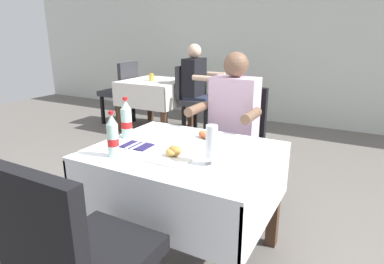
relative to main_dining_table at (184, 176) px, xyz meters
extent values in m
plane|color=#66605B|center=(-0.12, -0.15, -0.56)|extent=(11.00, 11.00, 0.00)
cube|color=silver|center=(-0.12, 3.66, 1.01)|extent=(11.00, 0.12, 3.14)
cube|color=white|center=(0.00, 0.00, 0.16)|extent=(1.06, 0.87, 0.02)
cube|color=white|center=(0.00, -0.43, -0.01)|extent=(1.06, 0.02, 0.32)
cube|color=white|center=(0.00, 0.43, -0.01)|extent=(1.06, 0.02, 0.32)
cube|color=white|center=(-0.52, 0.00, -0.01)|extent=(0.02, 0.87, 0.32)
cube|color=white|center=(0.52, 0.00, -0.01)|extent=(0.02, 0.87, 0.32)
cube|color=#472D1E|center=(-0.47, -0.37, -0.20)|extent=(0.07, 0.07, 0.71)
cube|color=#472D1E|center=(-0.47, 0.37, -0.20)|extent=(0.07, 0.07, 0.71)
cube|color=#472D1E|center=(0.47, 0.37, -0.20)|extent=(0.07, 0.07, 0.71)
cube|color=black|center=(0.00, 0.73, -0.07)|extent=(0.44, 0.44, 0.08)
cube|color=black|center=(0.00, 0.98, 0.19)|extent=(0.42, 0.06, 0.44)
cube|color=black|center=(-0.17, 0.56, -0.34)|extent=(0.04, 0.04, 0.45)
cube|color=black|center=(0.17, 0.56, -0.34)|extent=(0.04, 0.04, 0.45)
cube|color=black|center=(-0.17, 0.90, -0.34)|extent=(0.04, 0.04, 0.45)
cube|color=black|center=(0.17, 0.90, -0.34)|extent=(0.04, 0.04, 0.45)
cube|color=black|center=(0.00, -0.73, -0.07)|extent=(0.44, 0.44, 0.08)
cube|color=black|center=(0.00, -0.98, 0.19)|extent=(0.42, 0.06, 0.44)
cylinder|color=#282D42|center=(-0.07, 0.53, -0.34)|extent=(0.10, 0.10, 0.45)
cylinder|color=#282D42|center=(0.09, 0.53, -0.34)|extent=(0.10, 0.10, 0.45)
cube|color=#282D42|center=(0.01, 0.69, -0.05)|extent=(0.34, 0.36, 0.12)
cube|color=silver|center=(0.01, 0.77, 0.26)|extent=(0.36, 0.20, 0.50)
sphere|color=brown|center=(0.01, 0.77, 0.60)|extent=(0.19, 0.19, 0.19)
cylinder|color=brown|center=(-0.20, 0.54, 0.28)|extent=(0.07, 0.26, 0.07)
cylinder|color=brown|center=(0.23, 0.54, 0.28)|extent=(0.07, 0.26, 0.07)
cube|color=white|center=(0.01, -0.15, 0.18)|extent=(0.24, 0.24, 0.01)
ellipsoid|color=gold|center=(0.01, -0.15, 0.21)|extent=(0.10, 0.10, 0.05)
ellipsoid|color=#B77A38|center=(0.02, -0.14, 0.21)|extent=(0.08, 0.07, 0.06)
cube|color=white|center=(0.03, 0.23, 0.18)|extent=(0.24, 0.24, 0.01)
ellipsoid|color=#C14C33|center=(0.03, 0.22, 0.21)|extent=(0.09, 0.09, 0.04)
ellipsoid|color=#99602D|center=(0.05, 0.22, 0.20)|extent=(0.11, 0.12, 0.03)
ellipsoid|color=#B77A38|center=(0.02, 0.22, 0.21)|extent=(0.09, 0.05, 0.05)
cylinder|color=white|center=(0.24, -0.14, 0.18)|extent=(0.07, 0.07, 0.01)
cylinder|color=white|center=(0.24, -0.14, 0.19)|extent=(0.02, 0.02, 0.03)
cylinder|color=white|center=(0.24, -0.14, 0.30)|extent=(0.06, 0.06, 0.18)
cylinder|color=gold|center=(0.24, -0.14, 0.26)|extent=(0.06, 0.06, 0.11)
cylinder|color=silver|center=(-0.29, -0.29, 0.27)|extent=(0.06, 0.06, 0.19)
cylinder|color=red|center=(-0.29, -0.29, 0.26)|extent=(0.06, 0.06, 0.04)
cone|color=silver|center=(-0.29, -0.29, 0.39)|extent=(0.06, 0.06, 0.05)
cylinder|color=red|center=(-0.29, -0.29, 0.42)|extent=(0.03, 0.03, 0.02)
cylinder|color=silver|center=(-0.44, 0.02, 0.27)|extent=(0.07, 0.07, 0.19)
cylinder|color=red|center=(-0.44, 0.02, 0.26)|extent=(0.07, 0.07, 0.04)
cone|color=silver|center=(-0.44, 0.02, 0.40)|extent=(0.06, 0.06, 0.05)
cylinder|color=red|center=(-0.44, 0.02, 0.43)|extent=(0.03, 0.03, 0.02)
cube|color=#231E4C|center=(-0.28, -0.09, 0.18)|extent=(0.17, 0.14, 0.01)
cube|color=silver|center=(-0.30, -0.09, 0.18)|extent=(0.02, 0.19, 0.01)
cube|color=silver|center=(-0.26, -0.09, 0.18)|extent=(0.02, 0.19, 0.01)
cube|color=white|center=(-1.82, 2.33, 0.16)|extent=(0.89, 0.87, 0.02)
cube|color=white|center=(-1.82, 1.91, -0.01)|extent=(0.89, 0.02, 0.32)
cube|color=white|center=(-1.82, 2.76, -0.01)|extent=(0.89, 0.02, 0.32)
cube|color=white|center=(-2.26, 2.33, -0.01)|extent=(0.02, 0.87, 0.32)
cube|color=white|center=(-1.39, 2.33, -0.01)|extent=(0.02, 0.87, 0.32)
cube|color=#472D1E|center=(-2.20, 1.96, -0.20)|extent=(0.07, 0.07, 0.71)
cube|color=#472D1E|center=(-1.44, 1.96, -0.20)|extent=(0.07, 0.07, 0.71)
cube|color=#472D1E|center=(-2.20, 2.71, -0.20)|extent=(0.07, 0.07, 0.71)
cube|color=#472D1E|center=(-1.44, 2.71, -0.20)|extent=(0.07, 0.07, 0.71)
cube|color=#2D2D33|center=(-2.56, 2.33, -0.07)|extent=(0.44, 0.44, 0.08)
cube|color=#2D2D33|center=(-2.31, 2.33, 0.19)|extent=(0.06, 0.42, 0.44)
cube|color=black|center=(-2.73, 2.50, -0.34)|extent=(0.04, 0.04, 0.45)
cube|color=black|center=(-2.73, 2.16, -0.34)|extent=(0.04, 0.04, 0.45)
cube|color=black|center=(-2.39, 2.50, -0.34)|extent=(0.04, 0.04, 0.45)
cube|color=black|center=(-2.39, 2.16, -0.34)|extent=(0.04, 0.04, 0.45)
cube|color=#2D2D33|center=(-1.08, 2.33, -0.07)|extent=(0.44, 0.44, 0.08)
cube|color=#2D2D33|center=(-1.33, 2.33, 0.19)|extent=(0.06, 0.42, 0.44)
cube|color=black|center=(-0.91, 2.16, -0.34)|extent=(0.04, 0.04, 0.45)
cube|color=black|center=(-0.91, 2.50, -0.34)|extent=(0.04, 0.04, 0.45)
cube|color=black|center=(-1.25, 2.16, -0.34)|extent=(0.04, 0.04, 0.45)
cube|color=black|center=(-1.25, 2.50, -0.34)|extent=(0.04, 0.04, 0.45)
cylinder|color=#282D42|center=(-0.94, 2.25, -0.34)|extent=(0.10, 0.10, 0.45)
cylinder|color=#282D42|center=(-0.94, 2.41, -0.34)|extent=(0.10, 0.10, 0.45)
cube|color=#282D42|center=(-1.10, 2.33, -0.05)|extent=(0.36, 0.34, 0.12)
cube|color=black|center=(-1.18, 2.33, 0.26)|extent=(0.20, 0.36, 0.50)
sphere|color=beige|center=(-1.18, 2.33, 0.60)|extent=(0.19, 0.19, 0.19)
cylinder|color=beige|center=(-0.95, 2.12, 0.28)|extent=(0.26, 0.07, 0.07)
cylinder|color=beige|center=(-0.95, 2.55, 0.28)|extent=(0.26, 0.07, 0.07)
cylinder|color=gold|center=(-1.84, 2.26, 0.23)|extent=(0.06, 0.06, 0.11)
camera|label=1|loc=(0.90, -1.56, 0.83)|focal=30.24mm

